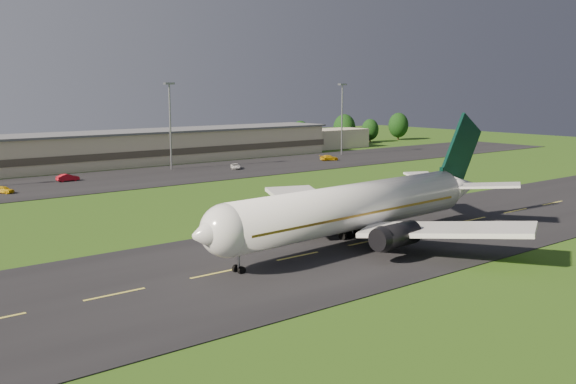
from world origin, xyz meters
TOP-DOWN VIEW (x-y plane):
  - ground at (0.00, 0.00)m, footprint 360.00×360.00m
  - taxiway at (0.00, 0.00)m, footprint 220.00×30.00m
  - apron at (0.00, 72.00)m, footprint 260.00×30.00m
  - airliner at (-12.65, 0.06)m, footprint 51.29×42.07m
  - terminal at (6.40, 96.18)m, footprint 145.00×16.00m
  - light_mast_centre at (5.00, 80.00)m, footprint 2.40×1.20m
  - light_mast_east at (60.00, 80.00)m, footprint 2.40×1.20m
  - tree_line at (37.94, 105.82)m, footprint 196.27×9.49m
  - service_vehicle_a at (-35.85, 67.66)m, footprint 3.47×4.16m
  - service_vehicle_b at (-21.22, 75.63)m, footprint 4.58×1.69m
  - service_vehicle_c at (17.28, 71.14)m, footprint 4.03×4.98m
  - service_vehicle_d at (46.62, 70.52)m, footprint 5.34×3.42m

SIDE VIEW (x-z plane):
  - ground at x=0.00m, z-range 0.00..0.00m
  - taxiway at x=0.00m, z-range 0.00..0.10m
  - apron at x=0.00m, z-range 0.00..0.10m
  - service_vehicle_c at x=17.28m, z-range 0.10..1.36m
  - service_vehicle_a at x=-35.85m, z-range 0.10..1.44m
  - service_vehicle_d at x=46.62m, z-range 0.10..1.54m
  - service_vehicle_b at x=-21.22m, z-range 0.10..1.60m
  - terminal at x=6.40m, z-range -0.21..8.19m
  - airliner at x=-12.65m, z-range -3.13..12.45m
  - tree_line at x=37.94m, z-range -0.21..10.11m
  - light_mast_centre at x=5.00m, z-range 2.56..22.91m
  - light_mast_east at x=60.00m, z-range 2.56..22.91m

